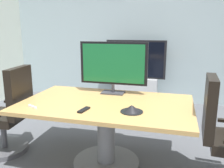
% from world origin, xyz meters
% --- Properties ---
extents(wall_back_glass_partition, '(6.15, 0.10, 2.63)m').
position_xyz_m(wall_back_glass_partition, '(0.00, 2.97, 1.32)').
color(wall_back_glass_partition, '#9EB2B7').
rests_on(wall_back_glass_partition, ground).
extents(conference_table, '(1.85, 1.13, 0.74)m').
position_xyz_m(conference_table, '(-0.11, 0.27, 0.54)').
color(conference_table, '#B2894C').
rests_on(conference_table, ground).
extents(office_chair_left, '(0.62, 0.60, 1.09)m').
position_xyz_m(office_chair_left, '(-1.34, 0.21, 0.46)').
color(office_chair_left, '#4C4C51').
rests_on(office_chair_left, ground).
extents(tv_monitor, '(0.84, 0.18, 0.64)m').
position_xyz_m(tv_monitor, '(-0.14, 0.66, 1.10)').
color(tv_monitor, '#333338').
rests_on(tv_monitor, conference_table).
extents(wall_display_unit, '(1.20, 0.36, 1.31)m').
position_xyz_m(wall_display_unit, '(-0.19, 2.62, 0.44)').
color(wall_display_unit, '#B7BABC').
rests_on(wall_display_unit, ground).
extents(conference_phone, '(0.22, 0.22, 0.07)m').
position_xyz_m(conference_phone, '(0.22, 0.04, 0.77)').
color(conference_phone, black).
rests_on(conference_phone, conference_table).
extents(remote_control, '(0.08, 0.18, 0.02)m').
position_xyz_m(remote_control, '(-0.24, -0.05, 0.75)').
color(remote_control, black).
rests_on(remote_control, conference_table).
extents(whiteboard_marker, '(0.13, 0.07, 0.02)m').
position_xyz_m(whiteboard_marker, '(-0.79, -0.10, 0.75)').
color(whiteboard_marker, silver).
rests_on(whiteboard_marker, conference_table).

